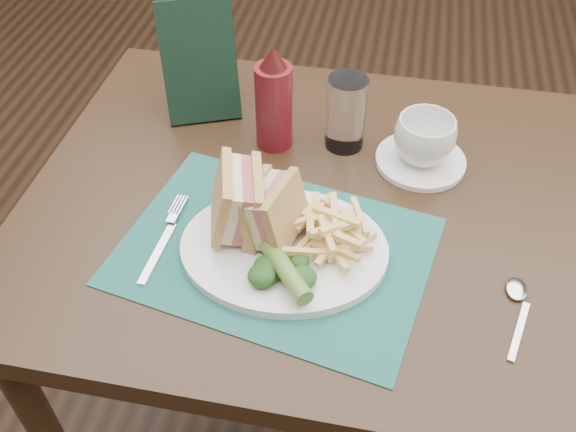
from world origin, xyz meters
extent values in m
plane|color=black|center=(0.00, 0.00, 0.00)|extent=(7.00, 7.00, 0.00)
cube|color=#1B5750|center=(-0.03, -0.62, 0.75)|extent=(0.49, 0.39, 0.00)
cylinder|color=#51742C|center=(-0.01, -0.69, 0.79)|extent=(0.09, 0.11, 0.03)
cylinder|color=white|center=(0.17, -0.38, 0.76)|extent=(0.19, 0.19, 0.01)
imported|color=white|center=(0.17, -0.38, 0.80)|extent=(0.14, 0.14, 0.08)
cylinder|color=white|center=(0.03, -0.36, 0.81)|extent=(0.07, 0.07, 0.13)
cube|color=black|center=(-0.23, -0.31, 0.85)|extent=(0.15, 0.12, 0.21)
camera|label=1|loc=(0.11, -1.23, 1.44)|focal=40.00mm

